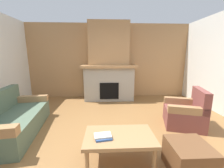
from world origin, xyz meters
TOP-DOWN VIEW (x-y plane):
  - ground at (0.00, 0.00)m, footprint 9.00×9.00m
  - wall_back_wood_panel at (0.00, 3.00)m, footprint 6.00×0.12m
  - fireplace at (0.00, 2.62)m, footprint 1.90×0.82m
  - couch at (-1.99, 0.32)m, footprint 1.07×1.90m
  - armchair at (1.66, 0.49)m, footprint 0.94×0.94m
  - coffee_table at (0.07, -0.55)m, footprint 1.00×0.60m
  - ottoman at (0.98, -0.77)m, footprint 0.52×0.52m
  - book_stack_near_edge at (-0.16, -0.61)m, footprint 0.26×0.21m

SIDE VIEW (x-z plane):
  - ground at x=0.00m, z-range 0.00..0.00m
  - ottoman at x=0.98m, z-range 0.00..0.40m
  - couch at x=-1.99m, z-range -0.14..0.71m
  - armchair at x=1.66m, z-range -0.13..0.72m
  - coffee_table at x=0.07m, z-range 0.16..0.59m
  - book_stack_near_edge at x=-0.16m, z-range 0.43..0.48m
  - fireplace at x=0.00m, z-range -0.19..2.51m
  - wall_back_wood_panel at x=0.00m, z-range 0.00..2.70m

